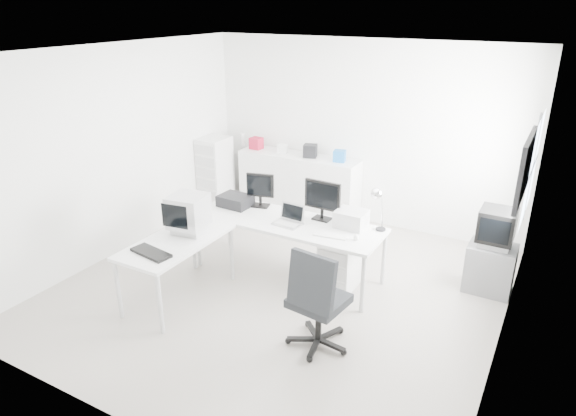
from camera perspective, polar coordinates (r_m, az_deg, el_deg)
The scene contains 30 objects.
floor at distance 6.38m, azimuth -0.88°, elevation -8.95°, with size 5.00×5.00×0.01m, color beige.
ceiling at distance 5.49m, azimuth -1.06°, elevation 16.98°, with size 5.00×5.00×0.01m, color white.
back_wall at distance 7.96m, azimuth 8.15°, elevation 8.13°, with size 5.00×0.02×2.80m, color white.
left_wall at distance 7.31m, azimuth -18.31°, elevation 5.98°, with size 0.02×5.00×2.80m, color white.
right_wall at distance 5.10m, azimuth 24.19°, elevation -1.70°, with size 0.02×5.00×2.80m, color white.
window at distance 6.17m, azimuth 25.54°, elevation 4.01°, with size 0.02×1.20×1.10m, color white, non-canonical shape.
wall_picture at distance 5.03m, azimuth 24.86°, elevation 4.00°, with size 0.04×0.90×0.60m, color black, non-canonical shape.
main_desk at distance 6.52m, azimuth -0.03°, elevation -4.46°, with size 2.40×0.80×0.75m, color white, non-canonical shape.
side_desk at distance 6.17m, azimuth -12.07°, elevation -6.64°, with size 0.70×1.40×0.75m, color white, non-canonical shape.
drawer_pedestal at distance 6.32m, azimuth 5.78°, elevation -6.25°, with size 0.40×0.50×0.60m, color white.
inkjet_printer at distance 6.83m, azimuth -5.87°, elevation 0.81°, with size 0.42×0.32×0.15m, color black.
lcd_monitor_small at distance 6.74m, azimuth -3.09°, elevation 2.01°, with size 0.37×0.21×0.46m, color black, non-canonical shape.
lcd_monitor_large at distance 6.32m, azimuth 3.84°, elevation 0.80°, with size 0.48×0.19×0.50m, color black, non-canonical shape.
laptop at distance 6.21m, azimuth -0.08°, elevation -0.89°, with size 0.34×0.35×0.23m, color #B7B7BA, non-canonical shape.
white_keyboard at distance 5.97m, azimuth 4.73°, elevation -3.07°, with size 0.40×0.12×0.02m, color white.
white_mouse at distance 5.90m, azimuth 7.60°, elevation -3.26°, with size 0.07×0.07×0.07m, color white.
laser_printer at distance 6.21m, azimuth 7.02°, elevation -1.20°, with size 0.36×0.31×0.20m, color #BABABA.
desk_lamp at distance 6.13m, azimuth 10.38°, elevation -0.60°, with size 0.14×0.14×0.43m, color silver, non-canonical shape.
crt_monitor at distance 6.08m, azimuth -11.00°, elevation -0.65°, with size 0.40×0.40×0.46m, color #B7B7BA, non-canonical shape.
black_keyboard at distance 5.73m, azimuth -14.96°, elevation -4.82°, with size 0.49×0.19×0.03m, color black.
office_chair at distance 5.16m, azimuth 3.48°, elevation -9.72°, with size 0.66×0.66×1.14m, color #26292C, non-canonical shape.
tv_cabinet at distance 6.68m, azimuth 21.52°, elevation -6.22°, with size 0.54×0.45×0.59m, color slate.
crt_tv at distance 6.46m, azimuth 22.16°, elevation -2.12°, with size 0.50×0.48×0.45m, color black, non-canonical shape.
sideboard at distance 8.36m, azimuth 1.19°, elevation 2.58°, with size 2.00×0.50×1.00m, color white.
clutter_box_a at distance 8.57m, azimuth -3.54°, elevation 7.20°, with size 0.19×0.17×0.19m, color #B11934.
clutter_box_b at distance 8.32m, azimuth -0.61°, elevation 6.62°, with size 0.14×0.12×0.14m, color white.
clutter_box_c at distance 8.09m, azimuth 2.49°, elevation 6.36°, with size 0.20×0.18×0.20m, color black.
clutter_box_d at distance 7.89m, azimuth 5.74°, elevation 5.77°, with size 0.18×0.15×0.18m, color #1964B2.
clutter_bottle at distance 8.76m, azimuth -5.08°, elevation 7.58°, with size 0.07×0.07×0.22m, color white.
filing_cabinet at distance 8.66m, azimuth -8.07°, elevation 3.83°, with size 0.43×0.51×1.21m, color white.
Camera 1 is at (2.74, -4.73, 3.29)m, focal length 32.00 mm.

